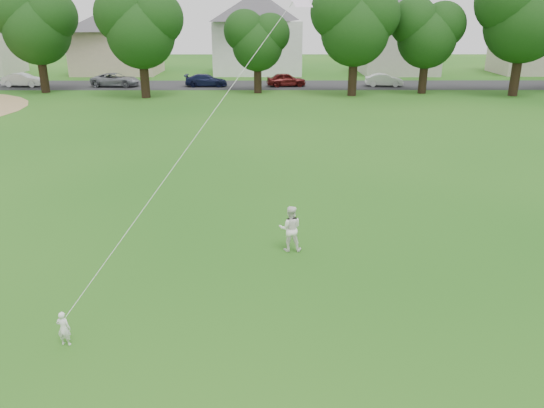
{
  "coord_description": "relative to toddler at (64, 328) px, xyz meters",
  "views": [
    {
      "loc": [
        1.29,
        -10.64,
        6.95
      ],
      "look_at": [
        1.36,
        2.0,
        2.3
      ],
      "focal_mm": 35.0,
      "sensor_mm": 36.0,
      "label": 1
    }
  ],
  "objects": [
    {
      "name": "ground",
      "position": [
        3.2,
        0.72,
        -0.41
      ],
      "size": [
        160.0,
        160.0,
        0.0
      ],
      "primitive_type": "plane",
      "color": "#175212",
      "rests_on": "ground"
    },
    {
      "name": "street",
      "position": [
        3.2,
        42.72,
        -0.41
      ],
      "size": [
        90.0,
        7.0,
        0.01
      ],
      "primitive_type": "cube",
      "color": "#2D2D30",
      "rests_on": "ground"
    },
    {
      "name": "toddler",
      "position": [
        0.0,
        0.0,
        0.0
      ],
      "size": [
        0.32,
        0.23,
        0.83
      ],
      "primitive_type": "imported",
      "rotation": [
        0.0,
        0.0,
        3.03
      ],
      "color": "white",
      "rests_on": "ground"
    },
    {
      "name": "older_boy",
      "position": [
        5.13,
        4.87,
        0.31
      ],
      "size": [
        0.71,
        0.56,
        1.44
      ],
      "primitive_type": "imported",
      "rotation": [
        0.0,
        0.0,
        3.12
      ],
      "color": "white",
      "rests_on": "ground"
    },
    {
      "name": "kite",
      "position": [
        2.7,
        4.25,
        3.57
      ],
      "size": [
        3.31,
        4.85,
        12.15
      ],
      "color": "white",
      "rests_on": "ground"
    },
    {
      "name": "tree_row",
      "position": [
        6.65,
        36.73,
        5.69
      ],
      "size": [
        79.94,
        8.49,
        10.42
      ],
      "color": "black",
      "rests_on": "ground"
    },
    {
      "name": "parked_cars",
      "position": [
        -6.18,
        41.72,
        0.21
      ],
      "size": [
        46.19,
        2.37,
        1.27
      ],
      "color": "black",
      "rests_on": "ground"
    },
    {
      "name": "house_row",
      "position": [
        3.97,
        52.72,
        4.72
      ],
      "size": [
        76.61,
        14.02,
        10.53
      ],
      "color": "silver",
      "rests_on": "ground"
    }
  ]
}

